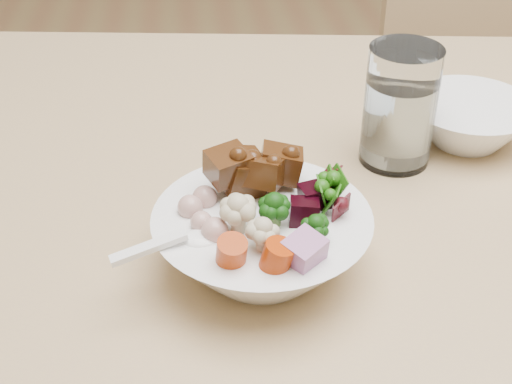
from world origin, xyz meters
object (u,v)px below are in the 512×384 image
Objects in this scene: side_bowl at (468,122)px; water_glass at (399,111)px; chair_far at (473,160)px; food_bowl at (263,237)px.

water_glass is at bearing -161.28° from side_bowl.
food_bowl is at bearing -129.29° from chair_far.
side_bowl is (0.27, 0.20, -0.01)m from food_bowl.
chair_far is 4.20× the size of food_bowl.
food_bowl is 0.33m from side_bowl.
food_bowl is at bearing -135.03° from water_glass.
food_bowl is 0.24m from water_glass.
food_bowl is 1.45× the size of water_glass.
side_bowl is at bearing -119.73° from chair_far.
food_bowl is at bearing -142.79° from side_bowl.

